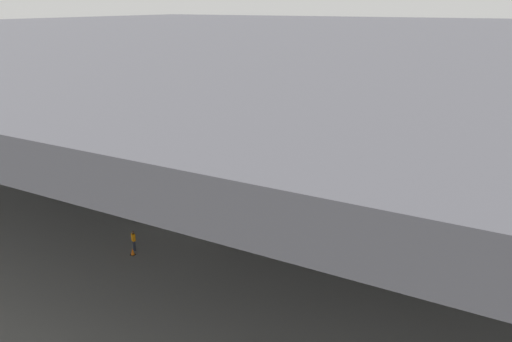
% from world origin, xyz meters
% --- Properties ---
extents(ground_plane, '(110.00, 110.00, 0.00)m').
position_xyz_m(ground_plane, '(0.00, 0.00, 0.00)').
color(ground_plane, gray).
extents(hangar_structure, '(121.00, 99.00, 15.83)m').
position_xyz_m(hangar_structure, '(-0.10, 13.75, 15.19)').
color(hangar_structure, '#4C4F54').
rests_on(hangar_structure, ground_plane).
extents(airplane_main, '(36.57, 37.04, 11.75)m').
position_xyz_m(airplane_main, '(1.96, 2.92, 3.50)').
color(airplane_main, white).
rests_on(airplane_main, ground_plane).
extents(boarding_stairs, '(4.48, 2.54, 4.72)m').
position_xyz_m(boarding_stairs, '(-1.56, -6.93, 0.74)').
color(boarding_stairs, slate).
rests_on(boarding_stairs, ground_plane).
extents(crew_worker_near_nose, '(0.52, 0.34, 1.68)m').
position_xyz_m(crew_worker_near_nose, '(-2.10, -16.63, 0.96)').
color(crew_worker_near_nose, '#232838').
rests_on(crew_worker_near_nose, ground_plane).
extents(crew_worker_by_stairs, '(0.53, 0.32, 1.77)m').
position_xyz_m(crew_worker_by_stairs, '(-1.10, -3.19, 1.02)').
color(crew_worker_by_stairs, '#232838').
rests_on(crew_worker_by_stairs, ground_plane).
extents(airplane_distant, '(35.44, 34.90, 11.26)m').
position_xyz_m(airplane_distant, '(-24.75, 32.32, 3.41)').
color(airplane_distant, white).
rests_on(airplane_distant, ground_plane).
extents(traffic_cone_orange, '(0.36, 0.36, 0.60)m').
position_xyz_m(traffic_cone_orange, '(-1.69, -17.26, 0.29)').
color(traffic_cone_orange, black).
rests_on(traffic_cone_orange, ground_plane).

